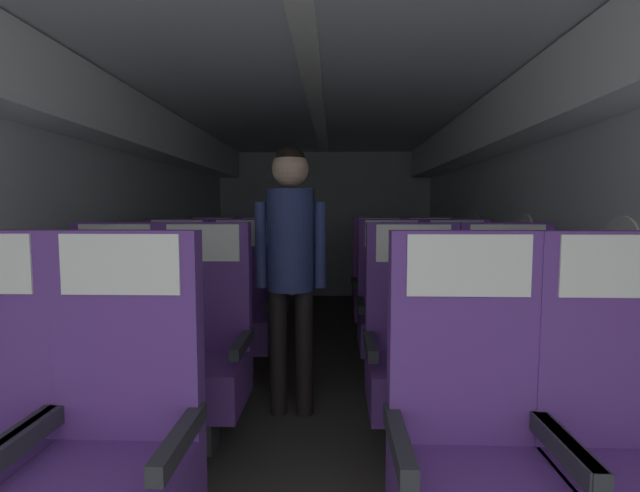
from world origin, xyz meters
name	(u,v)px	position (x,y,z in m)	size (l,w,h in m)	color
ground	(315,379)	(0.00, 3.18, -0.01)	(3.30, 6.76, 0.02)	#3D3833
fuselage_shell	(316,175)	(0.00, 3.44, 1.52)	(3.18, 6.41, 2.14)	silver
seat_a_left_aisle	(114,449)	(-0.56, 1.31, 0.50)	(0.52, 0.46, 1.19)	#38383D
seat_a_right_aisle	(631,457)	(1.05, 1.31, 0.50)	(0.52, 0.46, 1.19)	#38383D
seat_a_right_window	(472,454)	(0.57, 1.32, 0.50)	(0.52, 0.46, 1.19)	#38383D
seat_b_left_window	(111,352)	(-1.05, 2.25, 0.50)	(0.52, 0.46, 1.19)	#38383D
seat_b_left_aisle	(201,352)	(-0.57, 2.26, 0.50)	(0.52, 0.46, 1.19)	#38383D
seat_b_right_aisle	(510,354)	(1.06, 2.28, 0.50)	(0.52, 0.46, 1.19)	#38383D
seat_b_right_window	(414,355)	(0.56, 2.26, 0.50)	(0.52, 0.46, 1.19)	#38383D
seat_c_left_window	(175,310)	(-1.06, 3.23, 0.50)	(0.52, 0.46, 1.19)	#38383D
seat_c_left_aisle	(241,310)	(-0.57, 3.24, 0.50)	(0.52, 0.46, 1.19)	#38383D
seat_c_right_aisle	(458,313)	(1.06, 3.22, 0.50)	(0.52, 0.46, 1.19)	#38383D
seat_c_right_window	(392,312)	(0.57, 3.22, 0.50)	(0.52, 0.46, 1.19)	#38383D
seat_d_left_window	(212,288)	(-1.05, 4.19, 0.50)	(0.52, 0.46, 1.19)	#38383D
seat_d_left_aisle	(262,288)	(-0.57, 4.21, 0.50)	(0.52, 0.46, 1.19)	#38383D
seat_d_right_aisle	(430,289)	(1.06, 4.19, 0.50)	(0.52, 0.46, 1.19)	#38383D
seat_d_right_window	(379,289)	(0.57, 4.19, 0.50)	(0.52, 0.46, 1.19)	#38383D
flight_attendant	(291,251)	(-0.12, 2.62, 1.01)	(0.43, 0.28, 1.63)	black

